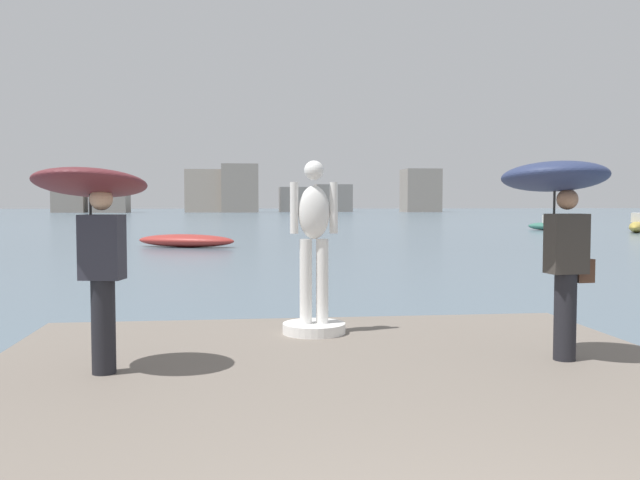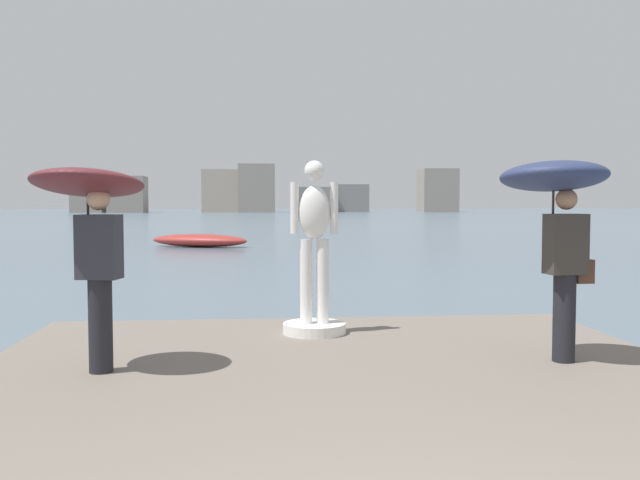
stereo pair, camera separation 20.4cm
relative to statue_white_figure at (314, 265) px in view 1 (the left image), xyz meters
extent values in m
plane|color=slate|center=(0.05, 33.71, -1.23)|extent=(400.00, 400.00, 0.00)
cylinder|color=white|center=(0.00, 0.00, -0.77)|extent=(0.77, 0.77, 0.12)
cylinder|color=white|center=(-0.10, 0.00, -0.20)|extent=(0.15, 0.15, 1.03)
cylinder|color=white|center=(0.10, 0.00, -0.20)|extent=(0.15, 0.15, 1.03)
ellipsoid|color=white|center=(0.00, 0.00, 0.64)|extent=(0.38, 0.26, 0.65)
sphere|color=white|center=(0.00, 0.00, 1.14)|extent=(0.24, 0.24, 0.24)
cylinder|color=white|center=(-0.24, 0.00, 0.69)|extent=(0.10, 0.10, 0.62)
cylinder|color=white|center=(0.24, 0.00, 0.69)|extent=(0.10, 0.10, 0.62)
cylinder|color=black|center=(-2.16, -1.71, -0.39)|extent=(0.22, 0.22, 0.88)
cube|color=#2D2D38|center=(-2.16, -1.71, 0.35)|extent=(0.42, 0.31, 0.60)
sphere|color=tan|center=(-2.16, -1.71, 0.79)|extent=(0.21, 0.21, 0.21)
cylinder|color=#262626|center=(-2.27, -1.64, 0.64)|extent=(0.02, 0.02, 0.49)
ellipsoid|color=#5B2328|center=(-2.27, -1.64, 0.94)|extent=(1.22, 1.24, 0.37)
cylinder|color=black|center=(2.36, -1.70, -0.39)|extent=(0.22, 0.22, 0.88)
cube|color=#38332D|center=(2.36, -1.70, 0.35)|extent=(0.40, 0.27, 0.60)
sphere|color=#A87A5B|center=(2.36, -1.70, 0.79)|extent=(0.21, 0.21, 0.21)
cylinder|color=#262626|center=(2.24, -1.67, 0.67)|extent=(0.02, 0.02, 0.55)
ellipsoid|color=navy|center=(2.24, -1.67, 1.02)|extent=(1.14, 1.15, 0.37)
cube|color=#513323|center=(2.58, -1.66, 0.07)|extent=(0.19, 0.12, 0.24)
ellipsoid|color=#9E2D28|center=(-3.30, 22.81, -0.94)|extent=(4.88, 3.18, 0.58)
ellipsoid|color=#336B5B|center=(21.38, 38.57, -0.94)|extent=(2.96, 3.60, 0.58)
cube|color=beige|center=(21.51, 38.36, -0.41)|extent=(1.39, 1.32, 0.59)
ellipsoid|color=#B2993D|center=(25.90, 34.87, -0.87)|extent=(3.43, 4.25, 0.74)
cube|color=beige|center=(26.10, 35.15, -0.24)|extent=(1.60, 1.84, 0.62)
cube|color=gray|center=(-35.79, 137.08, 3.15)|extent=(6.48, 4.72, 8.77)
cube|color=gray|center=(-27.34, 135.77, 2.52)|extent=(7.18, 6.96, 7.51)
cube|color=#A89989|center=(-7.55, 138.72, 3.29)|extent=(9.42, 7.02, 9.05)
cube|color=gray|center=(-0.77, 136.98, 3.86)|extent=(7.68, 6.68, 10.18)
cube|color=gray|center=(11.95, 140.64, 1.49)|extent=(8.20, 6.11, 5.44)
cube|color=gray|center=(19.87, 141.63, 1.80)|extent=(8.01, 5.74, 6.07)
cube|color=gray|center=(38.84, 137.73, 3.46)|extent=(7.72, 7.36, 9.40)
camera|label=1|loc=(-0.90, -8.13, 0.75)|focal=38.02mm
camera|label=2|loc=(-0.69, -8.16, 0.75)|focal=38.02mm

